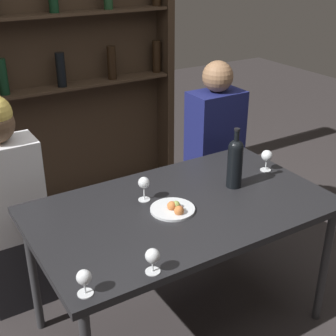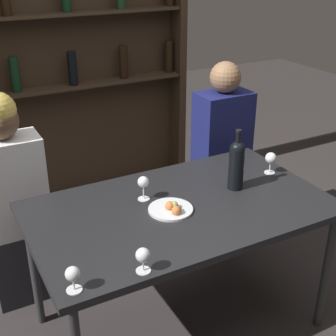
{
  "view_description": "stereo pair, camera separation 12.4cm",
  "coord_description": "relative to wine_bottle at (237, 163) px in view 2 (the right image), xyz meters",
  "views": [
    {
      "loc": [
        -1.1,
        -1.66,
        1.89
      ],
      "look_at": [
        0.0,
        0.13,
        0.9
      ],
      "focal_mm": 50.0,
      "sensor_mm": 36.0,
      "label": 1
    },
    {
      "loc": [
        -0.99,
        -1.72,
        1.89
      ],
      "look_at": [
        0.0,
        0.13,
        0.9
      ],
      "focal_mm": 50.0,
      "sensor_mm": 36.0,
      "label": 2
    }
  ],
  "objects": [
    {
      "name": "seated_person_left",
      "position": [
        -1.03,
        0.61,
        -0.28
      ],
      "size": [
        0.37,
        0.22,
        1.25
      ],
      "color": "#26262B",
      "rests_on": "ground_plane"
    },
    {
      "name": "seated_person_right",
      "position": [
        0.33,
        0.61,
        -0.29
      ],
      "size": [
        0.35,
        0.22,
        1.26
      ],
      "color": "#26262B",
      "rests_on": "ground_plane"
    },
    {
      "name": "ground_plane",
      "position": [
        -0.34,
        -0.03,
        -0.89
      ],
      "size": [
        10.0,
        10.0,
        0.0
      ],
      "primitive_type": "plane",
      "color": "#332D2D"
    },
    {
      "name": "wine_glass_1",
      "position": [
        -0.47,
        0.12,
        -0.05
      ],
      "size": [
        0.06,
        0.06,
        0.13
      ],
      "color": "silver",
      "rests_on": "dining_table"
    },
    {
      "name": "wine_glass_2",
      "position": [
        -0.72,
        -0.4,
        -0.07
      ],
      "size": [
        0.06,
        0.06,
        0.11
      ],
      "color": "silver",
      "rests_on": "dining_table"
    },
    {
      "name": "food_plate_0",
      "position": [
        -0.41,
        -0.05,
        -0.13
      ],
      "size": [
        0.22,
        0.22,
        0.05
      ],
      "color": "silver",
      "rests_on": "dining_table"
    },
    {
      "name": "wine_glass_3",
      "position": [
        -1.0,
        -0.38,
        -0.08
      ],
      "size": [
        0.06,
        0.06,
        0.1
      ],
      "color": "silver",
      "rests_on": "dining_table"
    },
    {
      "name": "wine_bottle",
      "position": [
        0.0,
        0.0,
        0.0
      ],
      "size": [
        0.08,
        0.08,
        0.32
      ],
      "color": "black",
      "rests_on": "dining_table"
    },
    {
      "name": "dining_table",
      "position": [
        -0.34,
        -0.03,
        -0.2
      ],
      "size": [
        1.46,
        0.86,
        0.75
      ],
      "color": "black",
      "rests_on": "ground_plane"
    },
    {
      "name": "wine_rack_wall",
      "position": [
        -0.34,
        1.65,
        0.27
      ],
      "size": [
        1.85,
        0.21,
        2.24
      ],
      "color": "#38281C",
      "rests_on": "ground_plane"
    },
    {
      "name": "wine_glass_0",
      "position": [
        0.28,
        0.06,
        -0.06
      ],
      "size": [
        0.06,
        0.06,
        0.12
      ],
      "color": "silver",
      "rests_on": "dining_table"
    }
  ]
}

